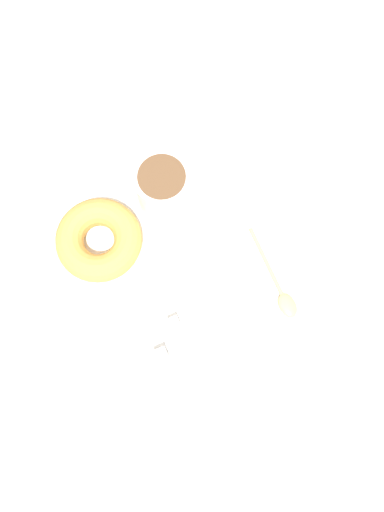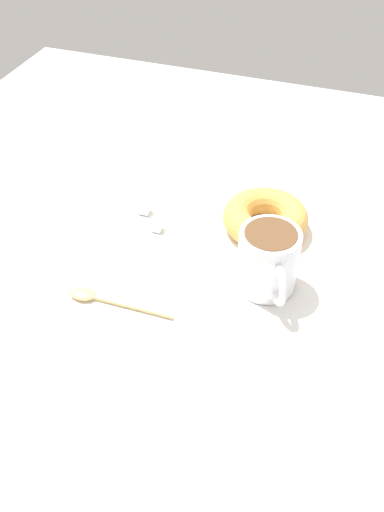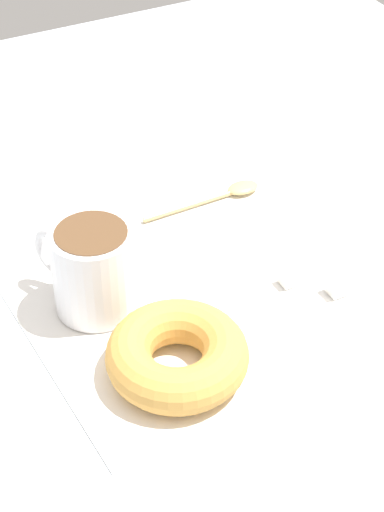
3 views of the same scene
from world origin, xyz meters
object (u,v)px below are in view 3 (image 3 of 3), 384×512
Objects in this scene: coffee_cup at (93,268)px; sugar_cube_extra at (337,286)px; sugar_cube at (289,278)px; spoon at (227,193)px; donut at (177,355)px.

sugar_cube_extra is (-9.12, -21.05, -3.61)cm from coffee_cup.
spoon is at bearing -7.08° from sugar_cube.
donut is 7.40× the size of sugar_cube_extra.
sugar_cube is at bearing 46.03° from sugar_cube_extra.
donut is at bearing 96.48° from sugar_cube_extra.
coffee_cup is 0.85× the size of donut.
spoon is 9.56× the size of sugar_cube.
coffee_cup is 22.24cm from spoon.
donut reaches higher than sugar_cube.
sugar_cube reaches higher than spoon.
sugar_cube_extra is (2.06, -18.11, -1.17)cm from donut.
coffee_cup is 18.97cm from sugar_cube.
donut is 0.88× the size of spoon.
coffee_cup reaches higher than donut.
spoon is 18.89cm from sugar_cube_extra.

